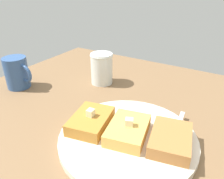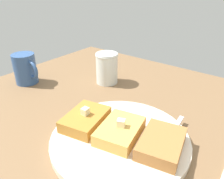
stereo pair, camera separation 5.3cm
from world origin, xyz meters
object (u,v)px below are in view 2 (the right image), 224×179
fork (167,140)px  syrup_jar (107,70)px  plate (120,138)px  coffee_mug (26,69)px

fork → syrup_jar: (-26.99, 15.34, 2.56)cm
fork → syrup_jar: size_ratio=1.75×
plate → syrup_jar: bearing=134.2°
fork → syrup_jar: bearing=150.4°
syrup_jar → coffee_mug: (-18.92, -15.02, 0.36)cm
fork → coffee_mug: coffee_mug is taller
coffee_mug → syrup_jar: bearing=38.5°
plate → coffee_mug: coffee_mug is taller
plate → coffee_mug: 38.51cm
plate → coffee_mug: size_ratio=2.84×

